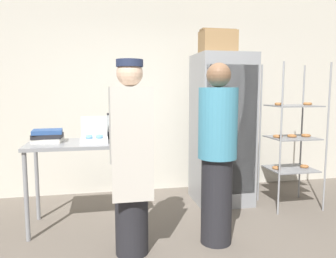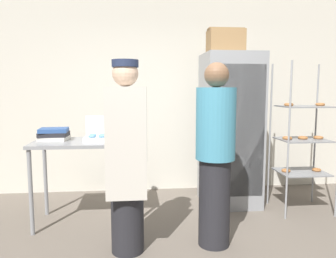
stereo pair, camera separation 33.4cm
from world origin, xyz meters
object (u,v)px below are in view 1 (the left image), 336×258
object	(u,v)px
baking_rack	(292,137)
donut_box	(94,138)
person_customer	(217,153)
cardboard_storage_box	(218,42)
refrigerator	(222,129)
blender_pitcher	(112,127)
binder_stack	(48,136)
person_baker	(131,156)

from	to	relation	value
baking_rack	donut_box	size ratio (longest dim) A/B	6.41
person_customer	donut_box	bearing A→B (deg)	151.54
donut_box	cardboard_storage_box	distance (m)	1.94
refrigerator	donut_box	world-z (taller)	refrigerator
refrigerator	donut_box	bearing A→B (deg)	-162.48
baking_rack	cardboard_storage_box	world-z (taller)	cardboard_storage_box
baking_rack	blender_pitcher	xyz separation A→B (m)	(-2.26, 0.07, 0.17)
refrigerator	person_customer	xyz separation A→B (m)	(-0.48, -1.15, -0.09)
refrigerator	baking_rack	bearing A→B (deg)	-23.10
refrigerator	donut_box	distance (m)	1.72
binder_stack	person_baker	distance (m)	1.15
binder_stack	person_customer	distance (m)	1.82
binder_stack	blender_pitcher	bearing A→B (deg)	9.37
baking_rack	cardboard_storage_box	size ratio (longest dim) A/B	4.15
cardboard_storage_box	donut_box	bearing A→B (deg)	-164.37
baking_rack	binder_stack	world-z (taller)	baking_rack
blender_pitcher	person_baker	size ratio (longest dim) A/B	0.17
cardboard_storage_box	person_customer	bearing A→B (deg)	-109.34
blender_pitcher	person_customer	bearing A→B (deg)	-41.87
donut_box	binder_stack	xyz separation A→B (m)	(-0.49, 0.12, 0.02)
donut_box	blender_pitcher	world-z (taller)	blender_pitcher
refrigerator	person_baker	world-z (taller)	refrigerator
binder_stack	person_customer	world-z (taller)	person_customer
donut_box	binder_stack	world-z (taller)	donut_box
person_customer	person_baker	bearing A→B (deg)	-176.55
donut_box	person_baker	world-z (taller)	person_baker
binder_stack	person_customer	bearing A→B (deg)	-24.47
blender_pitcher	person_customer	size ratio (longest dim) A/B	0.17
refrigerator	baking_rack	distance (m)	0.89
donut_box	cardboard_storage_box	world-z (taller)	cardboard_storage_box
blender_pitcher	binder_stack	distance (m)	0.70
donut_box	blender_pitcher	xyz separation A→B (m)	(0.19, 0.24, 0.09)
binder_stack	cardboard_storage_box	size ratio (longest dim) A/B	0.74
person_baker	person_customer	bearing A→B (deg)	3.45
person_baker	person_customer	world-z (taller)	person_baker
refrigerator	blender_pitcher	distance (m)	1.47
person_baker	donut_box	bearing A→B (deg)	115.91
baking_rack	binder_stack	xyz separation A→B (m)	(-2.95, -0.05, 0.10)
cardboard_storage_box	person_baker	size ratio (longest dim) A/B	0.25
person_baker	person_customer	size ratio (longest dim) A/B	1.01
donut_box	person_baker	distance (m)	0.76
cardboard_storage_box	person_baker	bearing A→B (deg)	-137.34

